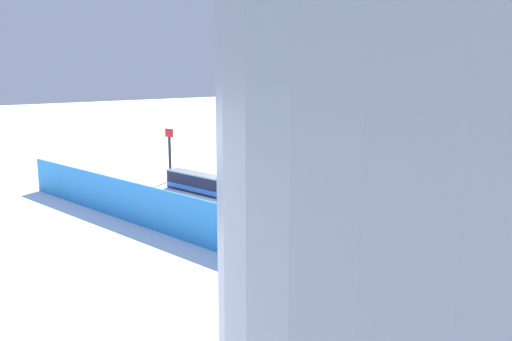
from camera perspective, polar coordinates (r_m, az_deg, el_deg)
The scene contains 5 objects.
ground_plane at distance 15.13m, azimuth -0.04°, elevation -3.94°, with size 120.00×120.00×0.00m, color white.
grind_box at distance 15.07m, azimuth -0.04°, elevation -2.88°, with size 7.95×0.98×0.63m.
snowboarder at distance 13.75m, azimuth 4.99°, elevation 0.49°, with size 1.55×0.44×1.40m.
safety_fence at distance 12.65m, azimuth -10.35°, elevation -4.45°, with size 13.56×0.06×1.08m, color #2C89DD.
trail_marker at distance 18.79m, azimuth -9.48°, elevation 1.89°, with size 0.40×0.10×1.90m.
Camera 1 is at (-9.54, 11.14, 3.72)m, focal length 36.31 mm.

